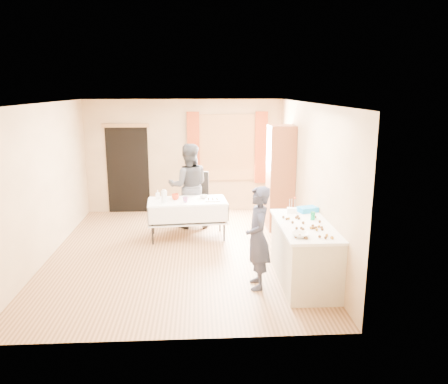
{
  "coord_description": "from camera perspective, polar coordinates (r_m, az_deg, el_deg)",
  "views": [
    {
      "loc": [
        0.35,
        -7.3,
        2.84
      ],
      "look_at": [
        0.77,
        0.0,
        1.1
      ],
      "focal_mm": 35.0,
      "sensor_mm": 36.0,
      "label": 1
    }
  ],
  "objects": [
    {
      "name": "woman",
      "position": [
        9.02,
        -4.62,
        0.79
      ],
      "size": [
        0.92,
        0.75,
        1.75
      ],
      "primitive_type": "imported",
      "rotation": [
        0.0,
        0.0,
        3.19
      ],
      "color": "black",
      "rests_on": "floor"
    },
    {
      "name": "chair",
      "position": [
        9.35,
        -3.59,
        -2.18
      ],
      "size": [
        0.54,
        0.54,
        1.11
      ],
      "rotation": [
        0.0,
        0.0,
        -0.2
      ],
      "color": "black",
      "rests_on": "floor"
    },
    {
      "name": "foam_block",
      "position": [
        7.01,
        8.84,
        -2.4
      ],
      "size": [
        0.16,
        0.12,
        0.08
      ],
      "primitive_type": "cube",
      "rotation": [
        0.0,
        0.0,
        -0.16
      ],
      "color": "white",
      "rests_on": "counter"
    },
    {
      "name": "wall_right",
      "position": [
        7.7,
        11.15,
        1.63
      ],
      "size": [
        0.02,
        5.5,
        2.6
      ],
      "primitive_type": "cube",
      "color": "tan",
      "rests_on": "floor"
    },
    {
      "name": "mixing_bowl",
      "position": [
        5.92,
        9.9,
        -5.52
      ],
      "size": [
        0.32,
        0.32,
        0.06
      ],
      "primitive_type": "imported",
      "rotation": [
        0.0,
        0.0,
        -0.21
      ],
      "color": "white",
      "rests_on": "counter"
    },
    {
      "name": "cabinet",
      "position": [
        8.93,
        7.37,
        1.83
      ],
      "size": [
        0.5,
        0.6,
        2.13
      ],
      "primitive_type": "cube",
      "color": "brown",
      "rests_on": "floor"
    },
    {
      "name": "ceiling",
      "position": [
        7.31,
        -6.15,
        11.54
      ],
      "size": [
        4.5,
        5.5,
        0.02
      ],
      "primitive_type": "cube",
      "color": "white",
      "rests_on": "floor"
    },
    {
      "name": "small_bowl",
      "position": [
        8.52,
        -2.66,
        -0.61
      ],
      "size": [
        0.22,
        0.22,
        0.05
      ],
      "primitive_type": "imported",
      "rotation": [
        0.0,
        0.0,
        -0.17
      ],
      "color": "white",
      "rests_on": "party_table"
    },
    {
      "name": "girl",
      "position": [
        6.3,
        4.45,
        -5.99
      ],
      "size": [
        0.56,
        0.38,
        1.51
      ],
      "primitive_type": "imported",
      "rotation": [
        0.0,
        0.0,
        -1.55
      ],
      "color": "#212438",
      "rests_on": "floor"
    },
    {
      "name": "bottle",
      "position": [
        8.52,
        -8.66,
        -0.33
      ],
      "size": [
        0.1,
        0.1,
        0.18
      ],
      "primitive_type": "imported",
      "rotation": [
        0.0,
        0.0,
        0.14
      ],
      "color": "white",
      "rests_on": "party_table"
    },
    {
      "name": "door_lintel",
      "position": [
        10.17,
        -12.76,
        8.47
      ],
      "size": [
        1.05,
        0.06,
        0.08
      ],
      "primitive_type": "cube",
      "color": "olive",
      "rests_on": "wall_back"
    },
    {
      "name": "window_pane",
      "position": [
        10.11,
        0.43,
        5.8
      ],
      "size": [
        1.2,
        0.02,
        1.4
      ],
      "primitive_type": "cube",
      "color": "white",
      "rests_on": "wall_back"
    },
    {
      "name": "party_table",
      "position": [
        8.47,
        -4.78,
        -3.06
      ],
      "size": [
        1.56,
        0.89,
        0.75
      ],
      "rotation": [
        0.0,
        0.0,
        0.08
      ],
      "color": "black",
      "rests_on": "floor"
    },
    {
      "name": "curtain_right",
      "position": [
        10.16,
        4.86,
        5.79
      ],
      "size": [
        0.28,
        0.06,
        1.65
      ],
      "primitive_type": "cube",
      "color": "maroon",
      "rests_on": "wall_back"
    },
    {
      "name": "curtain_left",
      "position": [
        10.06,
        -4.02,
        5.73
      ],
      "size": [
        0.28,
        0.06,
        1.65
      ],
      "primitive_type": "cube",
      "color": "maroon",
      "rests_on": "wall_back"
    },
    {
      "name": "doorway",
      "position": [
        10.33,
        -12.44,
        2.84
      ],
      "size": [
        0.95,
        0.04,
        2.0
      ],
      "primitive_type": "cube",
      "color": "black",
      "rests_on": "floor"
    },
    {
      "name": "wall_front",
      "position": [
        4.81,
        -7.31,
        -5.39
      ],
      "size": [
        4.5,
        0.02,
        2.6
      ],
      "primitive_type": "cube",
      "color": "tan",
      "rests_on": "floor"
    },
    {
      "name": "pitcher",
      "position": [
        8.24,
        -7.83,
        -0.61
      ],
      "size": [
        0.13,
        0.13,
        0.22
      ],
      "primitive_type": "cylinder",
      "rotation": [
        0.0,
        0.0,
        -0.15
      ],
      "color": "silver",
      "rests_on": "party_table"
    },
    {
      "name": "cake_balls",
      "position": [
        6.3,
        10.99,
        -4.47
      ],
      "size": [
        0.54,
        1.12,
        0.04
      ],
      "color": "#3F2314",
      "rests_on": "counter"
    },
    {
      "name": "cup_rainbow",
      "position": [
        8.22,
        -5.07,
        -1.0
      ],
      "size": [
        0.19,
        0.19,
        0.1
      ],
      "primitive_type": "imported",
      "rotation": [
        0.0,
        0.0,
        0.42
      ],
      "color": "red",
      "rests_on": "party_table"
    },
    {
      "name": "wall_left",
      "position": [
        7.9,
        -22.5,
        1.15
      ],
      "size": [
        0.02,
        5.5,
        2.6
      ],
      "primitive_type": "cube",
      "color": "tan",
      "rests_on": "floor"
    },
    {
      "name": "counter",
      "position": [
        6.64,
        10.46,
        -7.89
      ],
      "size": [
        0.79,
        1.66,
        0.91
      ],
      "color": "#BEB59D",
      "rests_on": "floor"
    },
    {
      "name": "window_frame",
      "position": [
        10.13,
        0.42,
        5.82
      ],
      "size": [
        1.32,
        0.06,
        1.52
      ],
      "primitive_type": "cube",
      "color": "olive",
      "rests_on": "wall_back"
    },
    {
      "name": "soda_can",
      "position": [
        6.69,
        11.53,
        -3.08
      ],
      "size": [
        0.07,
        0.07,
        0.12
      ],
      "primitive_type": "cylinder",
      "rotation": [
        0.0,
        0.0,
        -0.02
      ],
      "color": "#0B854A",
      "rests_on": "counter"
    },
    {
      "name": "blue_basket",
      "position": [
        7.11,
        10.87,
        -2.25
      ],
      "size": [
        0.35,
        0.28,
        0.08
      ],
      "primitive_type": "cube",
      "rotation": [
        0.0,
        0.0,
        0.3
      ],
      "color": "#1486D7",
      "rests_on": "counter"
    },
    {
      "name": "floor",
      "position": [
        7.84,
        -5.67,
        -7.96
      ],
      "size": [
        4.5,
        5.5,
        0.02
      ],
      "primitive_type": "cube",
      "color": "#9E7047",
      "rests_on": "ground"
    },
    {
      "name": "wall_back",
      "position": [
        10.18,
        -5.24,
        4.66
      ],
      "size": [
        4.5,
        0.02,
        2.6
      ],
      "primitive_type": "cube",
      "color": "tan",
      "rests_on": "floor"
    },
    {
      "name": "cup_red",
      "position": [
        8.43,
        -6.37,
        -0.63
      ],
      "size": [
        0.18,
        0.18,
        0.11
      ],
      "primitive_type": "imported",
      "rotation": [
        0.0,
        0.0,
        -0.14
      ],
      "color": "red",
      "rests_on": "party_table"
    },
    {
      "name": "pastry_tray",
      "position": [
        8.32,
        -1.46,
        -1.06
      ],
      "size": [
        0.28,
        0.2,
        0.02
      ],
      "primitive_type": "cube",
      "rotation": [
        0.0,
        0.0,
        0.01
      ],
      "color": "white",
      "rests_on": "party_table"
    }
  ]
}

